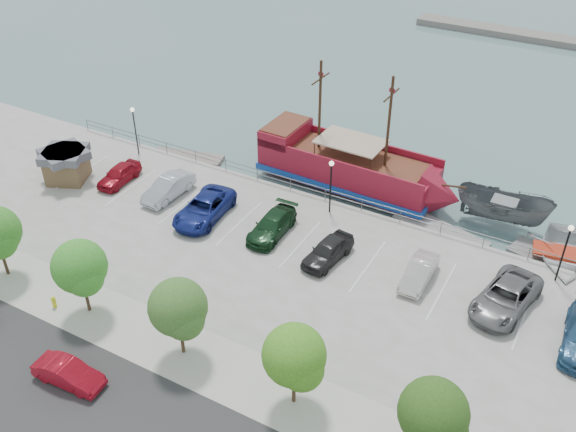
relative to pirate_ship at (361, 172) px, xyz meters
The scene contains 27 objects.
ground 11.89m from the pirate_ship, 90.96° to the right, with size 160.00×160.00×0.00m, color slate.
sidewalk 21.77m from the pirate_ship, 90.52° to the right, with size 100.00×4.00×0.05m, color #B9B6A0.
seawall_railing 3.97m from the pirate_ship, 92.87° to the right, with size 50.00×0.06×1.00m.
far_shore 44.36m from the pirate_ship, 77.23° to the left, with size 40.00×3.00×0.80m, color slate.
pirate_ship is the anchor object (origin of this frame).
patrol_boat 11.04m from the pirate_ship, ahead, with size 2.62×6.96×2.69m, color #585C5F.
speedboat 16.00m from the pirate_ship, ahead, with size 4.84×6.77×1.40m, color silver.
dock_west 15.48m from the pirate_ship, behind, with size 6.25×1.78×0.36m, color gray.
dock_mid 8.06m from the pirate_ship, 18.84° to the right, with size 7.09×2.03×0.41m, color gray.
dock_east 16.35m from the pirate_ship, ahead, with size 7.46×2.13×0.43m, color slate.
shed 23.22m from the pirate_ship, 151.29° to the right, with size 4.16×4.16×2.60m.
street_sedan 26.89m from the pirate_ship, 101.09° to the right, with size 1.39×3.98×1.31m, color #A20D1C.
fire_hydrant 24.77m from the pirate_ship, 114.41° to the right, with size 0.28×0.28×0.81m.
lamp_post_left 19.07m from the pirate_ship, 163.89° to the right, with size 0.36×0.36×4.28m.
lamp_post_mid 5.69m from the pirate_ship, 92.16° to the right, with size 0.36×0.36×4.28m.
lamp_post_right 16.79m from the pirate_ship, 18.39° to the right, with size 0.36×0.36×4.28m.
tree_c 23.40m from the pirate_ship, 110.25° to the right, with size 3.30×3.20×5.00m.
tree_d 22.00m from the pirate_ship, 92.76° to the right, with size 3.30×3.20×5.00m.
tree_e 22.76m from the pirate_ship, 74.76° to the right, with size 3.30×3.20×5.00m.
tree_f 25.51m from the pirate_ship, 59.32° to the right, with size 3.30×3.20×5.00m.
parked_car_a 19.06m from the pirate_ship, 150.03° to the right, with size 1.67×4.14×1.41m, color maroon.
parked_car_b 15.05m from the pirate_ship, 141.78° to the right, with size 1.64×4.70×1.55m, color #ACB2BD.
parked_car_c 12.93m from the pirate_ship, 127.17° to the right, with size 2.67×5.79×1.61m, color navy.
parked_car_d 10.01m from the pirate_ship, 104.54° to the right, with size 2.01×4.93×1.43m, color #123319.
parked_car_e 10.65m from the pirate_ship, 78.21° to the right, with size 1.78×4.41×1.50m, color black.
parked_car_f 12.56m from the pirate_ship, 49.49° to the right, with size 1.45×4.16×1.37m, color beige.
parked_car_g 16.45m from the pirate_ship, 34.77° to the right, with size 2.71×5.87×1.63m, color slate.
Camera 1 is at (16.28, -29.13, 26.59)m, focal length 40.00 mm.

